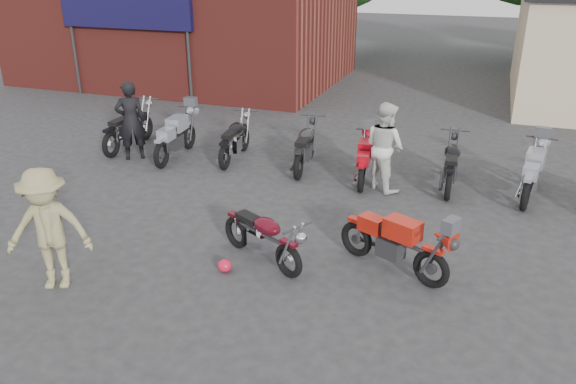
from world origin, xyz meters
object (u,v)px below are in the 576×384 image
(person_tan, at_px, (48,230))
(row_bike_6, at_px, (533,171))
(helmet, at_px, (225,266))
(vintage_motorcycle, at_px, (263,233))
(sportbike, at_px, (395,240))
(row_bike_2, at_px, (235,137))
(row_bike_5, at_px, (451,162))
(row_bike_0, at_px, (129,125))
(row_bike_1, at_px, (176,134))
(row_bike_3, at_px, (305,144))
(person_dark, at_px, (131,121))
(person_light, at_px, (385,147))
(row_bike_4, at_px, (365,158))

(person_tan, xyz_separation_m, row_bike_6, (6.86, 6.11, -0.36))
(person_tan, bearing_deg, helmet, 4.76)
(vintage_motorcycle, relative_size, sportbike, 0.94)
(sportbike, xyz_separation_m, row_bike_2, (-4.61, 4.03, 0.01))
(vintage_motorcycle, bearing_deg, row_bike_5, 87.33)
(row_bike_0, distance_m, row_bike_1, 1.56)
(row_bike_2, relative_size, row_bike_3, 0.97)
(person_tan, relative_size, row_bike_3, 0.94)
(person_dark, height_order, person_tan, person_dark)
(row_bike_1, relative_size, row_bike_2, 1.06)
(person_light, distance_m, row_bike_4, 0.71)
(person_dark, xyz_separation_m, row_bike_4, (5.68, 0.48, -0.43))
(person_tan, bearing_deg, vintage_motorcycle, 8.30)
(row_bike_5, bearing_deg, row_bike_3, 86.39)
(row_bike_0, bearing_deg, row_bike_6, -91.19)
(vintage_motorcycle, relative_size, person_light, 0.96)
(person_dark, height_order, row_bike_6, person_dark)
(vintage_motorcycle, relative_size, row_bike_1, 0.87)
(row_bike_0, bearing_deg, person_light, -95.92)
(row_bike_1, height_order, row_bike_2, row_bike_1)
(row_bike_2, bearing_deg, row_bike_0, 86.44)
(row_bike_1, xyz_separation_m, row_bike_4, (4.72, 0.05, -0.07))
(sportbike, xyz_separation_m, row_bike_6, (2.14, 3.96, 0.02))
(row_bike_6, bearing_deg, row_bike_1, 101.08)
(helmet, xyz_separation_m, row_bike_6, (4.65, 4.88, 0.48))
(person_tan, distance_m, row_bike_5, 8.07)
(row_bike_3, xyz_separation_m, row_bike_6, (4.94, -0.07, -0.00))
(helmet, relative_size, row_bike_2, 0.12)
(row_bike_6, bearing_deg, row_bike_0, 99.21)
(row_bike_3, bearing_deg, row_bike_4, -109.11)
(helmet, relative_size, row_bike_3, 0.11)
(person_tan, distance_m, row_bike_3, 6.48)
(row_bike_5, distance_m, row_bike_6, 1.62)
(sportbike, relative_size, row_bike_0, 0.91)
(row_bike_6, bearing_deg, vintage_motorcycle, 145.42)
(sportbike, distance_m, person_light, 3.51)
(row_bike_5, xyz_separation_m, row_bike_6, (1.62, -0.01, 0.01))
(row_bike_1, bearing_deg, row_bike_5, -91.75)
(helmet, xyz_separation_m, person_tan, (-2.22, -1.23, 0.84))
(person_light, relative_size, row_bike_6, 0.94)
(helmet, bearing_deg, person_dark, 137.17)
(person_dark, xyz_separation_m, person_tan, (2.26, -5.39, -0.02))
(row_bike_2, bearing_deg, person_tan, 173.32)
(sportbike, relative_size, row_bike_6, 0.96)
(sportbike, relative_size, row_bike_4, 1.06)
(person_tan, height_order, row_bike_3, person_tan)
(row_bike_4, xyz_separation_m, row_bike_6, (3.45, 0.24, 0.05))
(sportbike, relative_size, person_dark, 1.00)
(person_tan, height_order, row_bike_5, person_tan)
(helmet, xyz_separation_m, row_bike_3, (-0.29, 4.95, 0.48))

